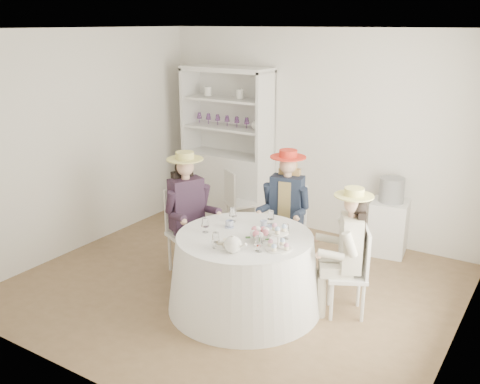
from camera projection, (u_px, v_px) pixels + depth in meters
The scene contains 23 objects.
ground at pixel (235, 285), 5.87m from camera, with size 4.50×4.50×0.00m, color brown.
ceiling at pixel (234, 29), 5.05m from camera, with size 4.50×4.50×0.00m, color white.
wall_back at pixel (317, 134), 7.07m from camera, with size 4.50×4.50×0.00m, color white.
wall_front at pixel (85, 227), 3.85m from camera, with size 4.50×4.50×0.00m, color white.
wall_left at pixel (82, 141), 6.61m from camera, with size 4.50×4.50×0.00m, color white.
wall_right at pixel (468, 205), 4.32m from camera, with size 4.50×4.50×0.00m, color white.
tea_table at pixel (245, 271), 5.34m from camera, with size 1.54×1.54×0.77m.
hutch at pixel (228, 166), 7.70m from camera, with size 1.46×0.93×2.18m.
side_table at pixel (388, 227), 6.60m from camera, with size 0.43×0.43×0.67m, color silver.
hatbox at pixel (392, 190), 6.46m from camera, with size 0.30×0.30×0.30m, color black.
guest_left at pixel (187, 207), 5.94m from camera, with size 0.60×0.54×1.42m.
guest_mid at pixel (286, 203), 6.05m from camera, with size 0.53×0.56×1.42m.
guest_right at pixel (348, 245), 5.09m from camera, with size 0.55×0.50×1.30m.
spare_chair at pixel (237, 199), 7.23m from camera, with size 0.50×0.50×0.87m.
teacup_a at pixel (230, 224), 5.41m from camera, with size 0.08×0.08×0.07m, color white.
teacup_b at pixel (264, 225), 5.39m from camera, with size 0.08×0.08×0.07m, color white.
teacup_c at pixel (270, 230), 5.27m from camera, with size 0.09×0.09×0.07m, color white.
flower_bowl at pixel (262, 237), 5.11m from camera, with size 0.21×0.21×0.05m, color white.
flower_arrangement at pixel (259, 233), 5.04m from camera, with size 0.18×0.18×0.06m.
table_teapot at pixel (233, 245), 4.82m from camera, with size 0.23×0.16×0.17m.
sandwich_plate at pixel (226, 244), 4.97m from camera, with size 0.24×0.24×0.05m.
cupcake_stand at pixel (278, 240), 4.88m from camera, with size 0.25×0.25×0.23m.
stemware_set at pixel (245, 228), 5.19m from camera, with size 0.83×0.87×0.15m.
Camera 1 is at (2.87, -4.44, 2.76)m, focal length 40.00 mm.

